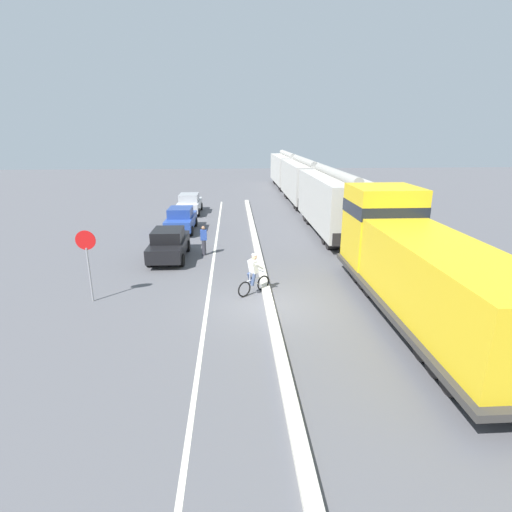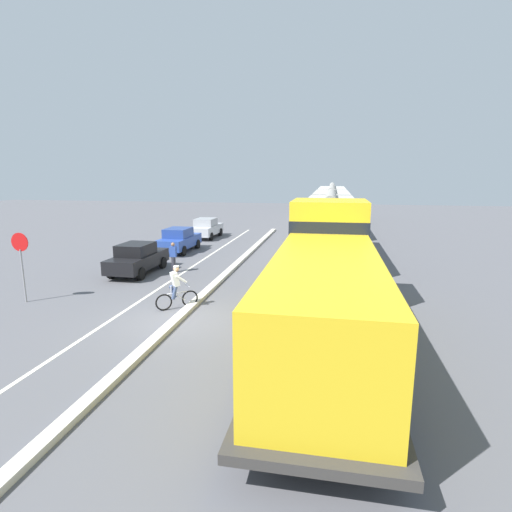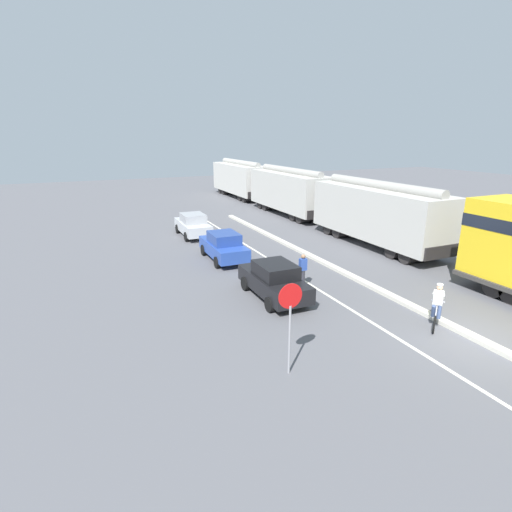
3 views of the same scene
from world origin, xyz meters
The scene contains 13 objects.
ground_plane centered at (0.00, 0.00, 0.00)m, with size 120.00×120.00×0.00m, color #56565B.
median_curb centered at (0.00, 6.00, 0.08)m, with size 0.36×36.00×0.16m, color beige.
lane_stripe centered at (-2.40, 6.00, 0.00)m, with size 0.14×36.00×0.01m, color silver.
locomotive centered at (5.22, -0.89, 1.80)m, with size 3.10×11.61×4.20m.
hopper_car_lead centered at (5.22, 11.27, 2.08)m, with size 2.90×10.60×4.18m.
hopper_car_middle centered at (5.22, 22.87, 2.08)m, with size 2.90×10.60×4.18m.
hopper_car_trailing centered at (5.22, 34.47, 2.08)m, with size 2.90×10.60×4.18m.
parked_car_black centered at (-4.72, 6.22, 0.82)m, with size 1.86×4.21×1.62m.
parked_car_blue centered at (-4.82, 12.39, 0.82)m, with size 1.90×4.23×1.62m.
parked_car_silver centered at (-4.88, 18.58, 0.82)m, with size 1.88×4.22×1.62m.
cyclist centered at (-0.53, 1.19, 0.82)m, with size 1.37×1.12×1.71m.
stop_sign centered at (-6.95, 0.82, 2.02)m, with size 0.76×0.08×2.88m.
pedestrian_by_cars centered at (-2.93, 6.78, 0.85)m, with size 0.34×0.22×1.62m.
Camera 1 is at (-1.33, -14.16, 6.44)m, focal length 28.00 mm.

